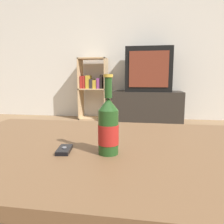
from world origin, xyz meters
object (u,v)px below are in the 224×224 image
object	(u,v)px
bookshelf	(93,87)
cell_phone	(64,150)
television	(149,70)
tv_stand	(148,107)
beer_bottle	(108,127)

from	to	relation	value
bookshelf	cell_phone	distance (m)	2.98
cell_phone	bookshelf	bearing A→B (deg)	93.25
television	cell_phone	world-z (taller)	television
tv_stand	television	distance (m)	0.58
bookshelf	cell_phone	xyz separation A→B (m)	(0.62, -2.92, -0.11)
television	cell_phone	size ratio (longest dim) A/B	6.96
tv_stand	bookshelf	xyz separation A→B (m)	(-0.93, 0.10, 0.31)
beer_bottle	cell_phone	world-z (taller)	beer_bottle
bookshelf	beer_bottle	bearing A→B (deg)	-74.95
tv_stand	television	world-z (taller)	television
bookshelf	cell_phone	size ratio (longest dim) A/B	10.22
tv_stand	beer_bottle	distance (m)	2.83
tv_stand	cell_phone	world-z (taller)	tv_stand
bookshelf	beer_bottle	world-z (taller)	bookshelf
cell_phone	television	bearing A→B (deg)	74.95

